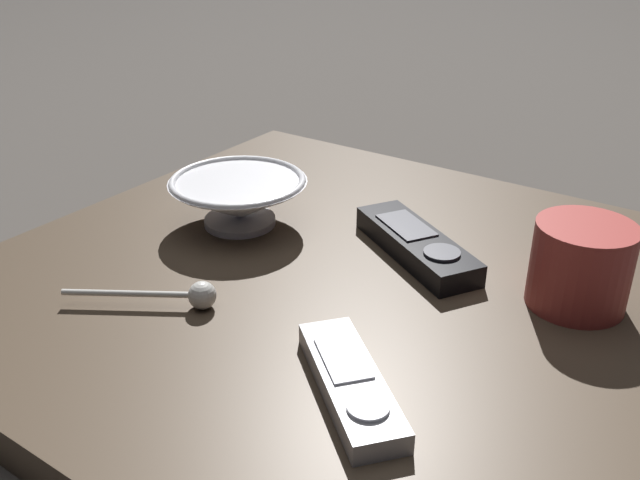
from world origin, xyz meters
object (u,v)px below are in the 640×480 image
object	(u,v)px
cereal_bowl	(239,198)
tv_remote_far	(350,383)
coffee_mug	(581,266)
tv_remote_near	(416,244)
teaspoon	(188,295)

from	to	relation	value
cereal_bowl	tv_remote_far	world-z (taller)	cereal_bowl
coffee_mug	tv_remote_far	world-z (taller)	coffee_mug
tv_remote_far	cereal_bowl	bearing A→B (deg)	-124.46
tv_remote_near	cereal_bowl	bearing A→B (deg)	-76.86
cereal_bowl	tv_remote_near	distance (m)	0.21
tv_remote_far	teaspoon	bearing A→B (deg)	-95.74
cereal_bowl	teaspoon	bearing A→B (deg)	25.51
cereal_bowl	coffee_mug	size ratio (longest dim) A/B	1.74
tv_remote_near	coffee_mug	bearing A→B (deg)	89.08
coffee_mug	tv_remote_near	size ratio (longest dim) A/B	0.51
cereal_bowl	tv_remote_far	distance (m)	0.33
cereal_bowl	tv_remote_near	xyz separation A→B (m)	(-0.05, 0.21, -0.02)
cereal_bowl	coffee_mug	world-z (taller)	coffee_mug
cereal_bowl	teaspoon	world-z (taller)	cereal_bowl
coffee_mug	teaspoon	size ratio (longest dim) A/B	0.72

